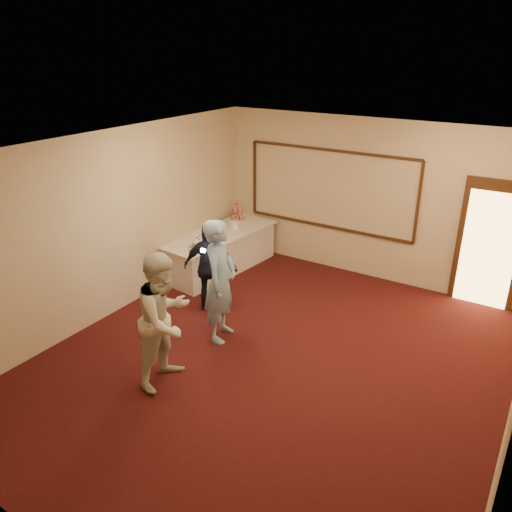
% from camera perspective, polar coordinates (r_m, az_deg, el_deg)
% --- Properties ---
extents(floor, '(7.00, 7.00, 0.00)m').
position_cam_1_polar(floor, '(7.26, 1.89, -12.02)').
color(floor, black).
rests_on(floor, ground).
extents(room_walls, '(6.04, 7.04, 3.02)m').
position_cam_1_polar(room_walls, '(6.32, 2.13, 3.17)').
color(room_walls, beige).
rests_on(room_walls, floor).
extents(wall_molding, '(3.45, 0.04, 1.55)m').
position_cam_1_polar(wall_molding, '(9.75, 8.38, 7.53)').
color(wall_molding, '#391F11').
rests_on(wall_molding, room_walls).
extents(doorway, '(1.05, 0.07, 2.20)m').
position_cam_1_polar(doorway, '(9.18, 25.12, 1.11)').
color(doorway, '#391F11').
rests_on(doorway, floor).
extents(buffet_table, '(1.24, 2.63, 0.77)m').
position_cam_1_polar(buffet_table, '(9.92, -4.13, 0.57)').
color(buffet_table, silver).
rests_on(buffet_table, floor).
extents(pavlova_tray, '(0.50, 0.56, 0.19)m').
position_cam_1_polar(pavlova_tray, '(9.07, -6.20, 1.45)').
color(pavlova_tray, '#B2B5B9').
rests_on(pavlova_tray, buffet_table).
extents(cupcake_stand, '(0.30, 0.30, 0.45)m').
position_cam_1_polar(cupcake_stand, '(10.54, -2.13, 5.13)').
color(cupcake_stand, '#DD4260').
rests_on(cupcake_stand, buffet_table).
extents(plate_stack_a, '(0.21, 0.21, 0.17)m').
position_cam_1_polar(plate_stack_a, '(9.76, -4.04, 3.15)').
color(plate_stack_a, white).
rests_on(plate_stack_a, buffet_table).
extents(plate_stack_b, '(0.19, 0.19, 0.16)m').
position_cam_1_polar(plate_stack_b, '(9.97, -2.51, 3.58)').
color(plate_stack_b, white).
rests_on(plate_stack_b, buffet_table).
extents(tart, '(0.28, 0.28, 0.06)m').
position_cam_1_polar(tart, '(9.53, -4.49, 2.24)').
color(tart, white).
rests_on(tart, buffet_table).
extents(man, '(0.63, 0.79, 1.90)m').
position_cam_1_polar(man, '(7.38, -4.11, -2.86)').
color(man, '#83A9D1').
rests_on(man, floor).
extents(woman, '(0.73, 0.92, 1.84)m').
position_cam_1_polar(woman, '(6.56, -10.34, -7.12)').
color(woman, beige).
rests_on(woman, floor).
extents(guest, '(0.98, 0.67, 1.55)m').
position_cam_1_polar(guest, '(8.26, -5.22, -1.32)').
color(guest, black).
rests_on(guest, floor).
extents(camera_flash, '(0.08, 0.06, 0.05)m').
position_cam_1_polar(camera_flash, '(7.87, -6.09, 0.63)').
color(camera_flash, white).
rests_on(camera_flash, guest).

